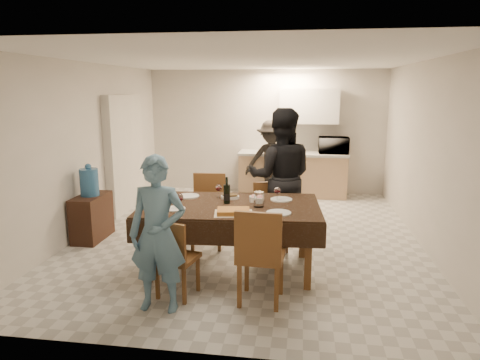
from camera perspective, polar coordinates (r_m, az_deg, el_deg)
The scene contains 33 objects.
floor at distance 6.58m, azimuth 1.07°, elevation -7.46°, with size 5.00×6.00×0.02m, color beige.
ceiling at distance 6.22m, azimuth 1.16°, elevation 15.75°, with size 5.00×6.00×0.02m, color white.
wall_back at distance 9.23m, azimuth 3.44°, elevation 6.45°, with size 5.00×0.02×2.60m, color beige.
wall_front at distance 3.37m, azimuth -5.25°, elevation -3.45°, with size 5.00×0.02×2.60m, color beige.
wall_left at distance 7.03m, azimuth -19.61°, elevation 4.01°, with size 0.02×6.00×2.60m, color beige.
wall_right at distance 6.46m, azimuth 23.73°, elevation 3.04°, with size 0.02×6.00×2.60m, color beige.
stub_partition at distance 8.10m, azimuth -15.07°, elevation 3.49°, with size 0.15×1.40×2.10m, color beige.
kitchen_base_cabinet at distance 9.01m, azimuth 7.00°, elevation 0.65°, with size 2.20×0.60×0.86m, color tan.
kitchen_worktop at distance 8.94m, azimuth 7.08°, elevation 3.51°, with size 2.24×0.64×0.05m, color #ABABA6.
upper_cabinet at distance 8.99m, azimuth 9.20°, elevation 9.68°, with size 1.20×0.34×0.70m, color white.
dining_table at distance 5.17m, azimuth -1.31°, elevation -3.69°, with size 2.21×1.39×0.83m.
chair_near_left at distance 4.58m, azimuth -8.68°, elevation -9.39°, with size 0.47×0.48×0.47m.
chair_near_right at distance 4.37m, azimuth 2.73°, elevation -8.98°, with size 0.50×0.50×0.56m.
chair_far_left at distance 5.92m, azimuth -4.56°, elevation -3.42°, with size 0.49×0.49×0.55m.
chair_far_right at distance 5.82m, azimuth 4.17°, elevation -4.27°, with size 0.55×0.56×0.50m.
console at distance 6.73m, azimuth -19.14°, elevation -4.72°, with size 0.36×0.72×0.67m, color #321B10.
water_jug at distance 6.60m, azimuth -19.46°, elevation -0.28°, with size 0.27×0.27×0.40m, color teal.
wine_bottle at distance 5.18m, azimuth -1.78°, elevation -1.38°, with size 0.08×0.08×0.33m, color black, non-canonical shape.
water_pitcher at distance 5.05m, azimuth 2.51°, elevation -2.59°, with size 0.12×0.12×0.18m, color white.
savoury_tart at distance 4.78m, azimuth -0.88°, elevation -4.22°, with size 0.42×0.32×0.05m, color #C48A39.
salad_bowl at distance 5.29m, azimuth 2.22°, elevation -2.53°, with size 0.18×0.18×0.07m, color white.
mushroom_dish at distance 5.43m, azimuth -1.35°, elevation -2.30°, with size 0.21×0.21×0.04m, color white.
wine_glass_a at distance 5.02m, azimuth -8.00°, elevation -2.79°, with size 0.08×0.08×0.18m, color white, non-canonical shape.
wine_glass_b at distance 5.32m, azimuth 4.98°, elevation -1.86°, with size 0.08×0.08×0.18m, color white, non-canonical shape.
wine_glass_c at distance 5.46m, azimuth -2.87°, elevation -1.46°, with size 0.08×0.08×0.18m, color white, non-canonical shape.
plate_near_left at distance 5.01m, azimuth -8.68°, elevation -3.81°, with size 0.24×0.24×0.01m, color white.
plate_near_right at distance 4.81m, azimuth 5.18°, elevation -4.38°, with size 0.28×0.28×0.02m, color white.
plate_far_left at distance 5.57m, azimuth -6.90°, elevation -2.14°, with size 0.28×0.28×0.02m, color white.
plate_far_right at distance 5.39m, azimuth 5.53°, elevation -2.60°, with size 0.27×0.27×0.02m, color white.
microwave at distance 8.93m, azimuth 12.39°, elevation 4.55°, with size 0.60×0.41×0.33m, color white.
person_near at distance 4.33m, azimuth -10.90°, elevation -7.13°, with size 0.58×0.38×1.58m, color slate.
person_far at distance 6.09m, azimuth 5.43°, elevation 0.38°, with size 0.95×0.74×1.95m, color black.
person_kitchen at distance 8.52m, azimuth 4.20°, elevation 2.58°, with size 1.03×0.59×1.60m, color black.
Camera 1 is at (0.77, -6.16, 2.20)m, focal length 32.00 mm.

